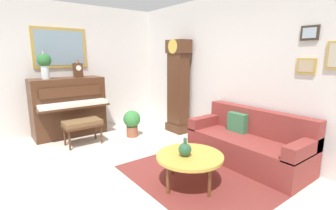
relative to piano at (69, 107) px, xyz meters
The scene contains 13 objects.
ground_plane 2.33m from the piano, ahead, with size 6.40×6.00×0.10m, color beige.
wall_left 0.88m from the piano, 164.19° to the right, with size 0.13×4.90×2.80m.
wall_back 3.30m from the piano, 45.62° to the left, with size 5.30×0.13×2.80m.
area_rug 3.25m from the piano, 14.70° to the left, with size 2.10×1.50×0.01m, color maroon.
piano is the anchor object (origin of this frame).
piano_bench 0.81m from the piano, ahead, with size 0.42×0.70×0.48m.
grandfather_clock 2.38m from the piano, 58.69° to the left, with size 0.52×0.34×2.03m.
couch 3.70m from the piano, 30.42° to the left, with size 1.90×0.80×0.84m.
coffee_table 3.22m from the piano, 11.15° to the left, with size 0.88×0.88×0.42m.
mantel_clock 0.82m from the piano, 89.39° to the left, with size 0.13×0.18×0.38m.
flower_vase 1.01m from the piano, 89.69° to the right, with size 0.26×0.26×0.58m.
green_jug 3.19m from the piano, ahead, with size 0.17×0.17×0.24m.
potted_plant 1.40m from the piano, 47.57° to the left, with size 0.36×0.36×0.56m.
Camera 1 is at (3.17, -1.34, 1.71)m, focal length 26.46 mm.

